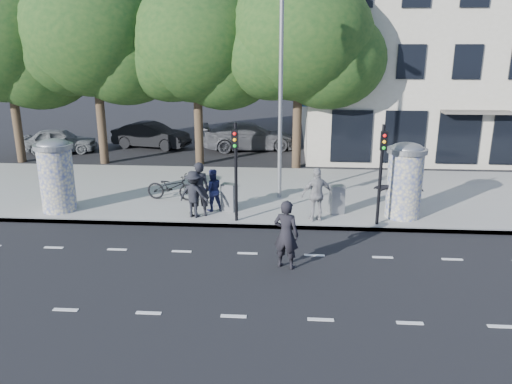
# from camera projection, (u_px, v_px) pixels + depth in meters

# --- Properties ---
(ground) EXTENTS (120.00, 120.00, 0.00)m
(ground) POSITION_uv_depth(u_px,v_px,m) (243.00, 274.00, 13.61)
(ground) COLOR black
(ground) RESTS_ON ground
(sidewalk) EXTENTS (40.00, 8.00, 0.15)m
(sidewalk) POSITION_uv_depth(u_px,v_px,m) (260.00, 193.00, 20.75)
(sidewalk) COLOR gray
(sidewalk) RESTS_ON ground
(curb) EXTENTS (40.00, 0.10, 0.16)m
(curb) POSITION_uv_depth(u_px,v_px,m) (253.00, 226.00, 16.98)
(curb) COLOR slate
(curb) RESTS_ON ground
(lane_dash_near) EXTENTS (32.00, 0.12, 0.01)m
(lane_dash_near) POSITION_uv_depth(u_px,v_px,m) (234.00, 316.00, 11.51)
(lane_dash_near) COLOR silver
(lane_dash_near) RESTS_ON ground
(lane_dash_far) EXTENTS (32.00, 0.12, 0.01)m
(lane_dash_far) POSITION_uv_depth(u_px,v_px,m) (247.00, 253.00, 14.95)
(lane_dash_far) COLOR silver
(lane_dash_far) RESTS_ON ground
(ad_column_left) EXTENTS (1.36, 1.36, 2.65)m
(ad_column_left) POSITION_uv_depth(u_px,v_px,m) (56.00, 173.00, 17.97)
(ad_column_left) COLOR beige
(ad_column_left) RESTS_ON sidewalk
(ad_column_right) EXTENTS (1.36, 1.36, 2.65)m
(ad_column_right) POSITION_uv_depth(u_px,v_px,m) (405.00, 179.00, 17.29)
(ad_column_right) COLOR beige
(ad_column_right) RESTS_ON sidewalk
(traffic_pole_near) EXTENTS (0.22, 0.31, 3.40)m
(traffic_pole_near) POSITION_uv_depth(u_px,v_px,m) (236.00, 162.00, 16.63)
(traffic_pole_near) COLOR black
(traffic_pole_near) RESTS_ON sidewalk
(traffic_pole_far) EXTENTS (0.22, 0.31, 3.40)m
(traffic_pole_far) POSITION_uv_depth(u_px,v_px,m) (381.00, 165.00, 16.30)
(traffic_pole_far) COLOR black
(traffic_pole_far) RESTS_ON sidewalk
(street_lamp) EXTENTS (0.25, 0.93, 8.00)m
(street_lamp) POSITION_uv_depth(u_px,v_px,m) (281.00, 78.00, 18.51)
(street_lamp) COLOR slate
(street_lamp) RESTS_ON sidewalk
(tree_far_left) EXTENTS (7.20, 7.20, 9.26)m
(tree_far_left) POSITION_uv_depth(u_px,v_px,m) (6.00, 40.00, 24.68)
(tree_far_left) COLOR #38281C
(tree_far_left) RESTS_ON ground
(tree_mid_left) EXTENTS (7.20, 7.20, 9.57)m
(tree_mid_left) POSITION_uv_depth(u_px,v_px,m) (93.00, 33.00, 24.27)
(tree_mid_left) COLOR #38281C
(tree_mid_left) RESTS_ON ground
(tree_near_left) EXTENTS (6.80, 6.80, 8.97)m
(tree_near_left) POSITION_uv_depth(u_px,v_px,m) (196.00, 43.00, 24.24)
(tree_near_left) COLOR #38281C
(tree_near_left) RESTS_ON ground
(tree_center) EXTENTS (7.00, 7.00, 9.30)m
(tree_center) POSITION_uv_depth(u_px,v_px,m) (299.00, 37.00, 23.44)
(tree_center) COLOR #38281C
(tree_center) RESTS_ON ground
(building) EXTENTS (20.30, 15.85, 12.00)m
(building) POSITION_uv_depth(u_px,v_px,m) (472.00, 44.00, 30.15)
(building) COLOR #B4AD97
(building) RESTS_ON ground
(ped_b) EXTENTS (0.81, 0.62, 1.96)m
(ped_b) POSITION_uv_depth(u_px,v_px,m) (199.00, 189.00, 17.48)
(ped_b) COLOR black
(ped_b) RESTS_ON sidewalk
(ped_c) EXTENTS (0.91, 0.82, 1.55)m
(ped_c) POSITION_uv_depth(u_px,v_px,m) (212.00, 190.00, 18.11)
(ped_c) COLOR #202450
(ped_c) RESTS_ON sidewalk
(ped_d) EXTENTS (1.20, 0.87, 1.67)m
(ped_d) POSITION_uv_depth(u_px,v_px,m) (194.00, 194.00, 17.42)
(ped_d) COLOR black
(ped_d) RESTS_ON sidewalk
(ped_e) EXTENTS (1.24, 0.92, 1.87)m
(ped_e) POSITION_uv_depth(u_px,v_px,m) (317.00, 195.00, 17.02)
(ped_e) COLOR gray
(ped_e) RESTS_ON sidewalk
(ped_f) EXTENTS (1.77, 0.80, 1.84)m
(ped_f) POSITION_uv_depth(u_px,v_px,m) (399.00, 192.00, 17.31)
(ped_f) COLOR black
(ped_f) RESTS_ON sidewalk
(man_road) EXTENTS (0.83, 0.68, 1.97)m
(man_road) POSITION_uv_depth(u_px,v_px,m) (286.00, 234.00, 13.75)
(man_road) COLOR black
(man_road) RESTS_ON ground
(bicycle) EXTENTS (0.87, 2.01, 1.03)m
(bicycle) POSITION_uv_depth(u_px,v_px,m) (171.00, 187.00, 19.43)
(bicycle) COLOR black
(bicycle) RESTS_ON sidewalk
(cabinet_left) EXTENTS (0.56, 0.47, 1.02)m
(cabinet_left) POSITION_uv_depth(u_px,v_px,m) (229.00, 197.00, 18.15)
(cabinet_left) COLOR slate
(cabinet_left) RESTS_ON sidewalk
(cabinet_right) EXTENTS (0.58, 0.48, 1.04)m
(cabinet_right) POSITION_uv_depth(u_px,v_px,m) (337.00, 200.00, 17.86)
(cabinet_right) COLOR gray
(cabinet_right) RESTS_ON sidewalk
(car_left) EXTENTS (2.35, 4.30, 1.39)m
(car_left) POSITION_uv_depth(u_px,v_px,m) (60.00, 140.00, 28.52)
(car_left) COLOR slate
(car_left) RESTS_ON ground
(car_mid) EXTENTS (2.56, 4.81, 1.51)m
(car_mid) POSITION_uv_depth(u_px,v_px,m) (151.00, 135.00, 29.78)
(car_mid) COLOR black
(car_mid) RESTS_ON ground
(car_right) EXTENTS (3.34, 5.79, 1.58)m
(car_right) POSITION_uv_depth(u_px,v_px,m) (249.00, 136.00, 29.25)
(car_right) COLOR #52545A
(car_right) RESTS_ON ground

